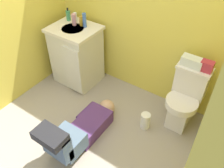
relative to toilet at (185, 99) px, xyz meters
The scene contains 14 objects.
ground_plane 1.15m from the toilet, 136.09° to the right, with size 2.82×3.02×0.04m, color gray.
wall_back 1.18m from the toilet, 159.06° to the left, with size 2.48×0.08×2.40m, color #E1CA48.
toilet is the anchor object (origin of this frame).
vanity_cabinet 1.52m from the toilet, behind, with size 0.60×0.53×0.82m.
faucet 1.60m from the toilet, behind, with size 0.02×0.02×0.10m, color silver.
person_plumber 1.22m from the toilet, 131.87° to the right, with size 0.39×1.06×0.52m.
tissue_box 0.44m from the toilet, 116.43° to the left, with size 0.22×0.11×0.10m, color silver.
toiletry_bag 0.46m from the toilet, 40.77° to the left, with size 0.12×0.09×0.11m, color #B22D3F.
soap_dispenser 1.79m from the toilet, behind, with size 0.06×0.06×0.17m.
bottle_white 1.70m from the toilet, behind, with size 0.04×0.04×0.11m, color white.
bottle_pink 1.64m from the toilet, behind, with size 0.05×0.05×0.15m, color #D290A1.
bottle_amber 1.56m from the toilet, behind, with size 0.05×0.05×0.12m, color gold.
bottle_blue 1.52m from the toilet, behind, with size 0.05×0.05×0.18m, color #4269BA.
paper_towel_roll 0.51m from the toilet, 133.20° to the right, with size 0.11×0.11×0.21m, color white.
Camera 1 is at (1.18, -1.28, 2.22)m, focal length 38.26 mm.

